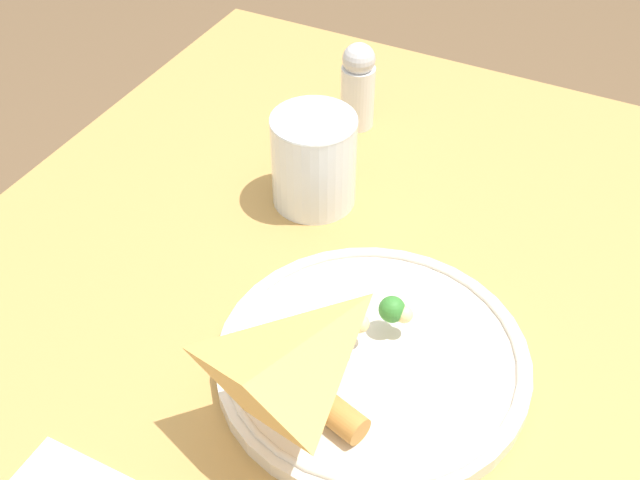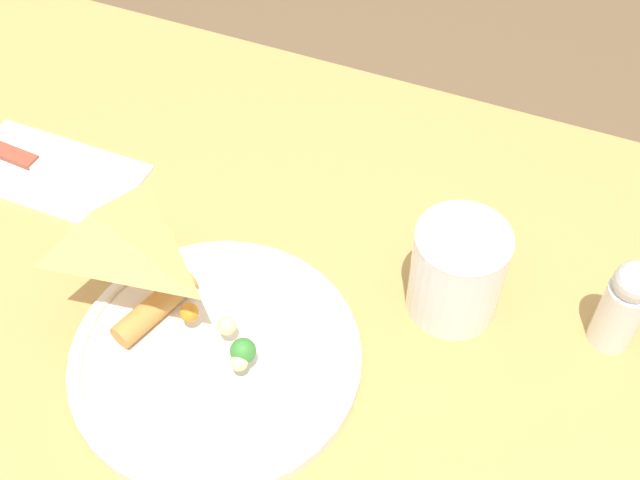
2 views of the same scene
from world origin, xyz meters
name	(u,v)px [view 1 (image 1 of 2)]	position (x,y,z in m)	size (l,w,h in m)	color
dining_table	(341,446)	(0.00, 0.00, 0.62)	(1.09, 0.87, 0.72)	tan
plate_pizza	(371,358)	(0.02, -0.02, 0.74)	(0.27, 0.27, 0.05)	silver
milk_glass	(314,164)	(0.20, 0.13, 0.77)	(0.09, 0.09, 0.10)	white
salt_shaker	(358,85)	(0.35, 0.15, 0.78)	(0.04, 0.04, 0.11)	silver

